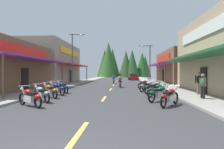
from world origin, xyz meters
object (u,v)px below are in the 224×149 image
object	(u,v)px
motorcycle_parked_right_6	(144,84)
motorcycle_parked_left_2	(50,91)
motorcycle_parked_right_4	(148,86)
rider_cruising_trailing	(114,79)
parked_car_curbside	(133,77)
motorcycle_parked_right_0	(170,96)
streetlamp_right	(148,58)
rider_cruising_lead	(120,82)
pedestrian_by_shop	(199,82)
motorcycle_parked_right_5	(150,85)
motorcycle_parked_right_2	(157,90)
motorcycle_parked_left_0	(30,97)
motorcycle_parked_left_4	(62,87)
motorcycle_parked_left_1	(41,93)
pedestrian_browsing	(203,85)
motorcycle_parked_right_1	(159,93)
streetlamp_left	(75,52)
motorcycle_parked_left_3	(57,89)
motorcycle_parked_right_3	(155,88)

from	to	relation	value
motorcycle_parked_right_6	motorcycle_parked_left_2	world-z (taller)	same
motorcycle_parked_right_4	rider_cruising_trailing	distance (m)	13.12
motorcycle_parked_left_2	parked_car_curbside	distance (m)	30.22
rider_cruising_trailing	motorcycle_parked_right_0	bearing A→B (deg)	-170.42
parked_car_curbside	streetlamp_right	bearing A→B (deg)	-178.74
rider_cruising_lead	pedestrian_by_shop	xyz separation A→B (m)	(5.85, -7.48, 0.37)
motorcycle_parked_right_5	motorcycle_parked_right_4	bearing A→B (deg)	-143.69
parked_car_curbside	motorcycle_parked_right_2	bearing A→B (deg)	176.34
motorcycle_parked_right_5	motorcycle_parked_left_0	distance (m)	11.47
motorcycle_parked_right_4	motorcycle_parked_left_4	xyz separation A→B (m)	(-7.24, -1.45, 0.00)
rider_cruising_lead	motorcycle_parked_left_1	bearing A→B (deg)	153.75
motorcycle_parked_right_0	pedestrian_browsing	world-z (taller)	pedestrian_browsing
motorcycle_parked_right_1	motorcycle_parked_left_4	xyz separation A→B (m)	(-7.18, 4.05, 0.00)
streetlamp_left	pedestrian_browsing	xyz separation A→B (m)	(10.93, -11.39, -3.30)
streetlamp_left	motorcycle_parked_left_3	bearing A→B (deg)	-83.27
motorcycle_parked_right_2	pedestrian_by_shop	distance (m)	3.23
motorcycle_parked_right_1	rider_cruising_lead	world-z (taller)	rider_cruising_lead
rider_cruising_trailing	motorcycle_parked_right_5	bearing A→B (deg)	-161.86
motorcycle_parked_right_1	motorcycle_parked_left_4	bearing A→B (deg)	106.57
motorcycle_parked_right_4	pedestrian_by_shop	xyz separation A→B (m)	(3.31, -2.85, 0.53)
motorcycle_parked_right_0	motorcycle_parked_left_4	xyz separation A→B (m)	(-7.41, 5.55, 0.00)
pedestrian_by_shop	motorcycle_parked_right_1	bearing A→B (deg)	-39.64
motorcycle_parked_right_6	motorcycle_parked_left_4	bearing A→B (deg)	162.87
rider_cruising_trailing	parked_car_curbside	bearing A→B (deg)	-18.46
motorcycle_parked_right_3	motorcycle_parked_right_1	bearing A→B (deg)	-128.10
streetlamp_right	pedestrian_browsing	distance (m)	15.77
motorcycle_parked_right_4	pedestrian_browsing	xyz separation A→B (m)	(2.65, -5.03, 0.45)
motorcycle_parked_left_3	motorcycle_parked_left_1	bearing A→B (deg)	133.44
motorcycle_parked_right_4	motorcycle_parked_left_3	world-z (taller)	same
motorcycle_parked_left_3	motorcycle_parked_right_3	bearing A→B (deg)	-133.07
streetlamp_left	motorcycle_parked_right_3	size ratio (longest dim) A/B	3.54
streetlamp_right	motorcycle_parked_left_1	size ratio (longest dim) A/B	3.45
streetlamp_right	motorcycle_parked_right_2	size ratio (longest dim) A/B	3.41
motorcycle_parked_right_2	pedestrian_browsing	size ratio (longest dim) A/B	1.02
motorcycle_parked_left_2	pedestrian_by_shop	xyz separation A→B (m)	(10.43, 1.54, 0.53)
pedestrian_by_shop	motorcycle_parked_left_1	bearing A→B (deg)	-60.07
motorcycle_parked_right_3	rider_cruising_lead	bearing A→B (deg)	81.61
motorcycle_parked_right_3	motorcycle_parked_left_1	bearing A→B (deg)	178.66
motorcycle_parked_right_4	pedestrian_browsing	world-z (taller)	pedestrian_browsing
streetlamp_right	motorcycle_parked_right_6	bearing A→B (deg)	-100.90
streetlamp_right	parked_car_curbside	distance (m)	14.89
streetlamp_right	motorcycle_parked_left_3	world-z (taller)	streetlamp_right
motorcycle_parked_right_6	motorcycle_parked_left_3	distance (m)	9.41
motorcycle_parked_right_6	rider_cruising_trailing	distance (m)	10.09
motorcycle_parked_left_0	motorcycle_parked_left_1	distance (m)	1.49
parked_car_curbside	motorcycle_parked_right_4	bearing A→B (deg)	175.95
motorcycle_parked_right_0	motorcycle_parked_right_5	distance (m)	8.33
streetlamp_left	motorcycle_parked_right_4	bearing A→B (deg)	-37.53
motorcycle_parked_left_2	motorcycle_parked_left_4	distance (m)	2.94
motorcycle_parked_left_4	rider_cruising_lead	world-z (taller)	rider_cruising_lead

